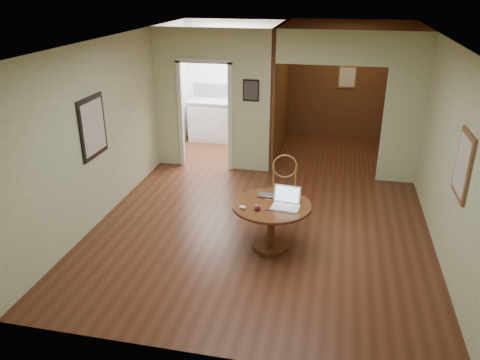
% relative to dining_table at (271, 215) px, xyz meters
% --- Properties ---
extents(floor, '(5.00, 5.00, 0.00)m').
position_rel_dining_table_xyz_m(floor, '(-0.23, 0.31, -0.50)').
color(floor, '#452113').
rests_on(floor, ground).
extents(room_shell, '(5.20, 7.50, 5.00)m').
position_rel_dining_table_xyz_m(room_shell, '(-0.70, 3.41, 0.79)').
color(room_shell, silver).
rests_on(room_shell, ground).
extents(dining_table, '(1.08, 1.08, 0.68)m').
position_rel_dining_table_xyz_m(dining_table, '(0.00, 0.00, 0.00)').
color(dining_table, '#5C3017').
rests_on(dining_table, ground).
extents(chair, '(0.48, 0.48, 1.01)m').
position_rel_dining_table_xyz_m(chair, '(0.06, 0.99, 0.06)').
color(chair, '#926034').
rests_on(chair, ground).
extents(open_laptop, '(0.39, 0.35, 0.26)m').
position_rel_dining_table_xyz_m(open_laptop, '(0.20, -0.01, 0.24)').
color(open_laptop, white).
rests_on(open_laptop, dining_table).
extents(closed_laptop, '(0.36, 0.24, 0.03)m').
position_rel_dining_table_xyz_m(closed_laptop, '(-0.05, 0.18, 0.19)').
color(closed_laptop, '#B4B4B9').
rests_on(closed_laptop, dining_table).
extents(mouse, '(0.12, 0.08, 0.04)m').
position_rel_dining_table_xyz_m(mouse, '(-0.36, -0.22, 0.20)').
color(mouse, white).
rests_on(mouse, dining_table).
extents(wine_glass, '(0.09, 0.09, 0.10)m').
position_rel_dining_table_xyz_m(wine_glass, '(-0.16, -0.23, 0.23)').
color(wine_glass, white).
rests_on(wine_glass, dining_table).
extents(pen, '(0.12, 0.05, 0.01)m').
position_rel_dining_table_xyz_m(pen, '(-0.01, -0.21, 0.18)').
color(pen, navy).
rests_on(pen, dining_table).
extents(kitchen_cabinet, '(2.06, 0.60, 0.94)m').
position_rel_dining_table_xyz_m(kitchen_cabinet, '(-1.58, 4.51, -0.03)').
color(kitchen_cabinet, white).
rests_on(kitchen_cabinet, ground).
extents(grocery_bag, '(0.34, 0.29, 0.32)m').
position_rel_dining_table_xyz_m(grocery_bag, '(-1.12, 4.51, 0.60)').
color(grocery_bag, beige).
rests_on(grocery_bag, kitchen_cabinet).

